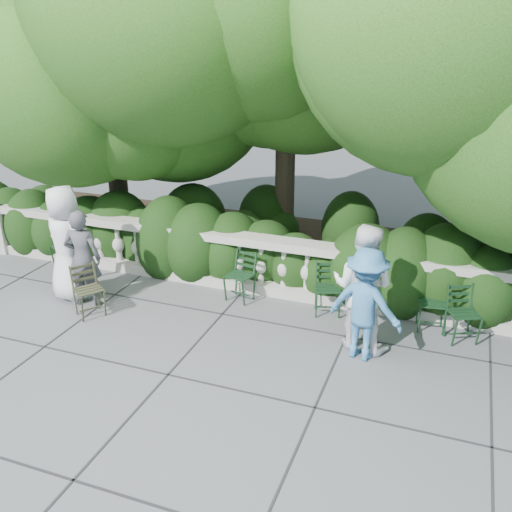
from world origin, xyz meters
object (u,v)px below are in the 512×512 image
(person_woman_grey, at_px, (83,258))
(chair_f, at_px, (430,334))
(chair_weathered, at_px, (95,319))
(person_older_blue, at_px, (365,304))
(chair_c, at_px, (327,318))
(chair_d, at_px, (464,346))
(person_businessman, at_px, (67,244))
(person_casual_man, at_px, (362,287))
(chair_a, at_px, (60,271))
(chair_b, at_px, (235,303))

(person_woman_grey, bearing_deg, chair_f, 174.91)
(chair_f, relative_size, chair_weathered, 1.00)
(chair_f, height_order, person_older_blue, person_older_blue)
(chair_weathered, xyz_separation_m, person_older_blue, (4.13, 0.39, 0.80))
(chair_c, relative_size, chair_d, 1.00)
(person_businessman, xyz_separation_m, person_woman_grey, (0.38, -0.12, -0.16))
(chair_f, distance_m, person_casual_man, 1.49)
(chair_d, relative_size, person_casual_man, 0.46)
(chair_f, relative_size, person_businessman, 0.43)
(chair_weathered, distance_m, person_older_blue, 4.22)
(chair_f, distance_m, person_businessman, 5.91)
(person_woman_grey, bearing_deg, chair_d, 172.44)
(chair_c, xyz_separation_m, chair_d, (2.05, -0.13, 0.00))
(person_woman_grey, xyz_separation_m, person_casual_man, (4.44, 0.26, 0.11))
(chair_a, bearing_deg, chair_d, 23.58)
(chair_f, bearing_deg, chair_d, -29.00)
(chair_f, bearing_deg, chair_b, 172.05)
(person_older_blue, bearing_deg, chair_f, -118.46)
(chair_weathered, bearing_deg, chair_c, -34.24)
(chair_a, relative_size, chair_d, 1.00)
(chair_b, bearing_deg, chair_a, -169.64)
(chair_d, bearing_deg, person_businessman, 160.30)
(chair_weathered, distance_m, person_casual_man, 4.19)
(chair_b, height_order, chair_f, same)
(chair_c, distance_m, chair_f, 1.56)
(chair_weathered, bearing_deg, chair_a, 86.82)
(chair_b, height_order, chair_d, same)
(person_woman_grey, bearing_deg, chair_a, -50.85)
(chair_f, distance_m, person_woman_grey, 5.53)
(person_older_blue, bearing_deg, chair_d, -136.53)
(person_businessman, xyz_separation_m, person_older_blue, (4.92, -0.13, -0.17))
(chair_a, distance_m, chair_d, 7.18)
(chair_d, distance_m, person_older_blue, 1.74)
(person_woman_grey, bearing_deg, person_businessman, -32.33)
(person_businessman, distance_m, person_casual_man, 4.82)
(person_woman_grey, xyz_separation_m, person_older_blue, (4.54, -0.01, -0.01))
(chair_c, bearing_deg, person_older_blue, -68.73)
(chair_c, bearing_deg, chair_f, -15.09)
(chair_b, relative_size, chair_d, 1.00)
(person_businessman, bearing_deg, chair_d, -151.56)
(chair_a, bearing_deg, person_businessman, -16.81)
(chair_d, bearing_deg, person_casual_man, 173.76)
(chair_a, distance_m, person_businessman, 1.57)
(chair_a, bearing_deg, chair_c, 24.46)
(chair_a, distance_m, person_older_blue, 5.97)
(chair_a, relative_size, person_woman_grey, 0.52)
(chair_b, xyz_separation_m, person_businessman, (-2.66, -0.74, 0.97))
(chair_f, distance_m, chair_weathered, 5.16)
(chair_a, distance_m, chair_c, 5.13)
(chair_a, xyz_separation_m, person_woman_grey, (1.30, -0.94, 0.81))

